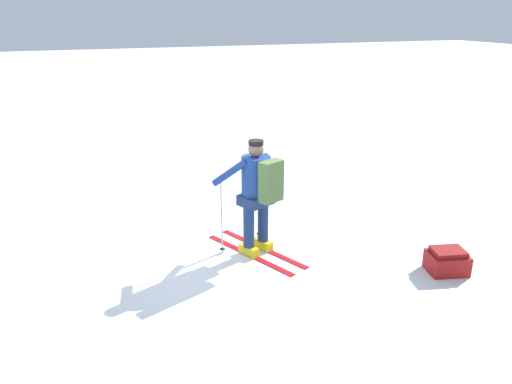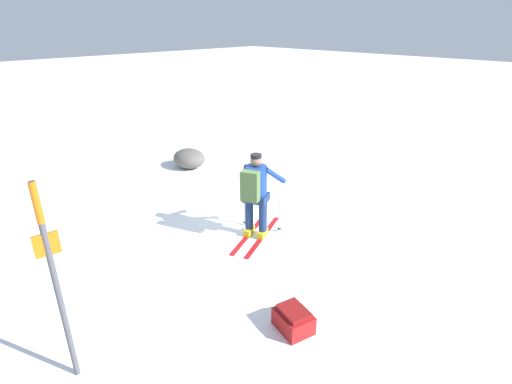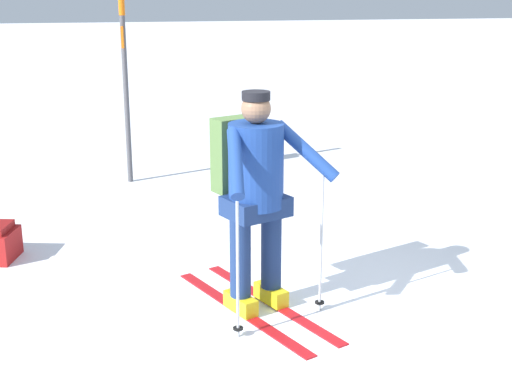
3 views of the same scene
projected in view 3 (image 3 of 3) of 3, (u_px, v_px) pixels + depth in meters
ground_plane at (344, 306)px, 5.25m from camera, size 80.00×80.00×0.00m
skier at (254, 186)px, 4.99m from camera, size 1.06×1.64×1.59m
trail_marker at (125, 63)px, 8.15m from camera, size 0.07×0.24×2.36m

